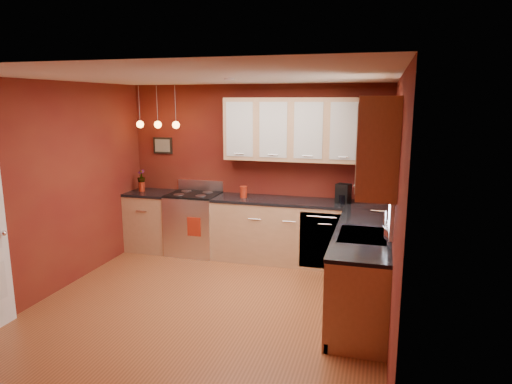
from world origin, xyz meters
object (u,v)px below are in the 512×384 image
(sink, at_px, (363,237))
(soap_pump, at_px, (387,230))
(red_canister, at_px, (244,192))
(coffee_maker, at_px, (343,194))
(gas_range, at_px, (194,223))

(sink, bearing_deg, soap_pump, -25.21)
(red_canister, xyz_separation_m, coffee_maker, (1.46, 0.04, 0.04))
(red_canister, distance_m, coffee_maker, 1.46)
(gas_range, distance_m, red_canister, 0.98)
(soap_pump, bearing_deg, coffee_maker, 109.99)
(coffee_maker, bearing_deg, red_canister, -160.26)
(gas_range, relative_size, soap_pump, 5.54)
(red_canister, height_order, soap_pump, soap_pump)
(gas_range, distance_m, coffee_maker, 2.35)
(gas_range, relative_size, coffee_maker, 4.10)
(sink, relative_size, coffee_maker, 2.59)
(sink, xyz_separation_m, soap_pump, (0.25, -0.12, 0.13))
(red_canister, bearing_deg, gas_range, 178.60)
(soap_pump, bearing_deg, red_canister, 142.12)
(gas_range, distance_m, soap_pump, 3.34)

